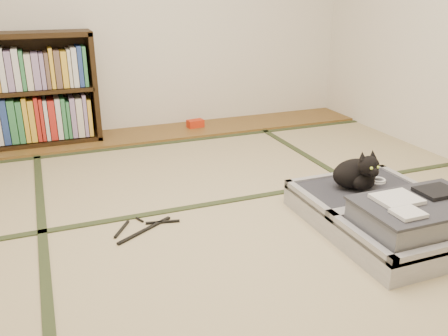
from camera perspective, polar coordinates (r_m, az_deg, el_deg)
name	(u,v)px	position (r m, az deg, el deg)	size (l,w,h in m)	color
floor	(239,233)	(2.61, 1.80, -7.83)	(4.50, 4.50, 0.00)	tan
wood_strip	(153,134)	(4.38, -8.55, 4.12)	(4.00, 0.50, 0.02)	brown
red_item	(195,123)	(4.50, -3.47, 5.37)	(0.15, 0.09, 0.07)	red
tatami_borders	(208,198)	(3.02, -1.88, -3.58)	(4.00, 4.50, 0.01)	#2D381E
bookcase	(7,94)	(4.26, -24.62, 8.10)	(1.40, 0.32, 0.92)	black
suitcase	(391,215)	(2.74, 19.47, -5.32)	(0.73, 0.98, 0.29)	#A7A7AB
cat	(358,173)	(2.88, 15.82, -0.62)	(0.33, 0.33, 0.26)	black
cable_coil	(378,181)	(3.04, 17.99, -1.47)	(0.10, 0.10, 0.02)	white
hanger	(144,228)	(2.69, -9.65, -7.08)	(0.38, 0.28, 0.01)	black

